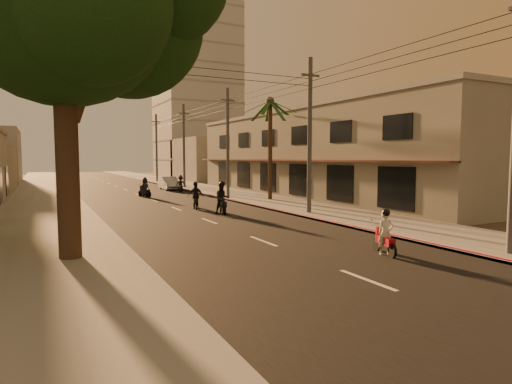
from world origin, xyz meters
TOP-DOWN VIEW (x-y plane):
  - ground at (0.00, 0.00)m, footprint 160.00×160.00m
  - road at (0.00, 20.00)m, footprint 10.00×140.00m
  - sidewalk_right at (7.50, 20.00)m, footprint 5.00×140.00m
  - sidewalk_left at (-7.50, 20.00)m, footprint 5.00×140.00m
  - curb_stripe at (5.10, 15.00)m, footprint 0.20×60.00m
  - shophouse_row at (13.95, 18.00)m, footprint 8.80×34.20m
  - distant_tower at (16.00, 56.00)m, footprint 12.10×12.10m
  - palm_tree at (8.00, 16.00)m, footprint 5.00×5.00m
  - utility_poles at (6.20, 20.00)m, footprint 1.20×48.26m
  - filler_right at (14.00, 45.00)m, footprint 8.00×14.00m
  - scooter_red at (2.64, -1.90)m, footprint 0.83×1.57m
  - scooter_mid_a at (1.74, 10.45)m, footprint 1.17×1.96m
  - scooter_mid_b at (1.14, 13.50)m, footprint 1.20×1.76m
  - scooter_far_a at (0.01, 23.10)m, footprint 1.14×1.61m
  - scooter_far_b at (4.20, 26.78)m, footprint 1.20×1.68m
  - parked_car at (4.00, 30.14)m, footprint 1.64×4.16m

SIDE VIEW (x-z plane):
  - ground at x=0.00m, z-range 0.00..0.00m
  - road at x=0.00m, z-range 0.00..0.02m
  - sidewalk_right at x=7.50m, z-range 0.00..0.12m
  - sidewalk_left at x=-7.50m, z-range 0.00..0.12m
  - curb_stripe at x=5.10m, z-range 0.00..0.20m
  - parked_car at x=4.00m, z-range 0.00..1.35m
  - scooter_red at x=2.64m, z-range -0.08..1.50m
  - scooter_far_b at x=4.20m, z-range -0.07..1.59m
  - scooter_far_a at x=0.01m, z-range -0.07..1.61m
  - scooter_mid_b at x=1.14m, z-range -0.08..1.70m
  - scooter_mid_a at x=1.74m, z-range -0.09..1.86m
  - filler_right at x=14.00m, z-range 0.00..6.00m
  - shophouse_row at x=13.95m, z-range 0.00..7.30m
  - utility_poles at x=6.20m, z-range 2.04..11.04m
  - palm_tree at x=8.00m, z-range 3.05..11.25m
  - distant_tower at x=16.00m, z-range 0.00..28.00m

